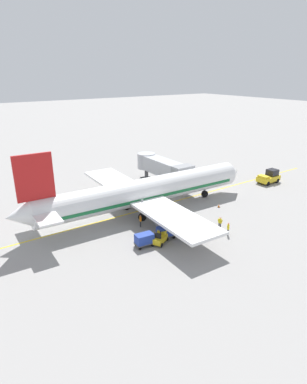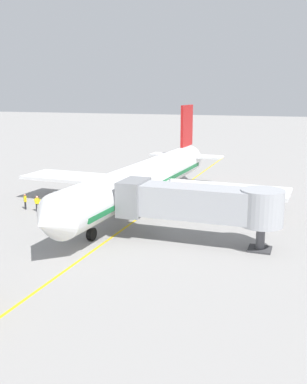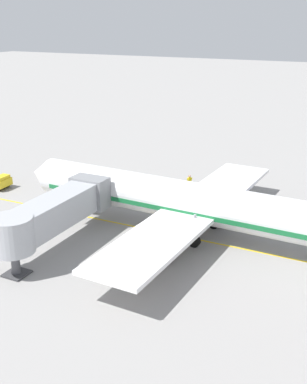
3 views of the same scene
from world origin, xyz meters
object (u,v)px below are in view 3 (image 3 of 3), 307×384
at_px(baggage_cart_front, 210,195).
at_px(ground_crew_wing_walker, 180,185).
at_px(baggage_tug_trailing, 248,203).
at_px(baggage_cart_third_in_train, 266,205).
at_px(baggage_tug_lead, 212,195).
at_px(parked_airliner, 188,202).
at_px(jet_bridge, 54,213).
at_px(ground_crew_marshaller, 231,216).
at_px(baggage_cart_second_in_train, 236,200).
at_px(safety_cone_nose_left, 119,198).
at_px(ground_crew_loader, 189,181).

height_order(baggage_cart_front, ground_crew_wing_walker, ground_crew_wing_walker).
distance_m(baggage_tug_trailing, baggage_cart_third_in_train, 2.10).
bearing_deg(baggage_cart_front, baggage_tug_lead, 4.32).
xyz_separation_m(parked_airliner, jet_bridge, (-8.14, 9.15, 0.27)).
distance_m(parked_airliner, ground_crew_wing_walker, 11.53).
bearing_deg(ground_crew_marshaller, ground_crew_wing_walker, 51.71).
xyz_separation_m(baggage_cart_front, baggage_cart_second_in_train, (-0.25, -3.09, 0.00)).
distance_m(baggage_tug_trailing, ground_crew_marshaller, 4.97).
height_order(ground_crew_wing_walker, safety_cone_nose_left, ground_crew_wing_walker).
bearing_deg(ground_crew_loader, jet_bridge, 167.52).
distance_m(parked_airliner, baggage_tug_trailing, 9.58).
height_order(jet_bridge, ground_crew_wing_walker, jet_bridge).
bearing_deg(baggage_cart_third_in_train, parked_airliner, 146.67).
bearing_deg(baggage_cart_front, ground_crew_loader, 47.62).
bearing_deg(baggage_tug_lead, ground_crew_loader, 55.98).
distance_m(baggage_cart_third_in_train, ground_crew_marshaller, 5.16).
bearing_deg(parked_airliner, baggage_tug_trailing, -21.31).
bearing_deg(ground_crew_wing_walker, baggage_cart_second_in_train, -105.03).
distance_m(jet_bridge, baggage_tug_trailing, 21.10).
bearing_deg(ground_crew_marshaller, jet_bridge, 134.11).
xyz_separation_m(ground_crew_wing_walker, ground_crew_loader, (1.79, -0.39, 0.00)).
bearing_deg(baggage_cart_front, safety_cone_nose_left, 110.54).
height_order(baggage_tug_lead, ground_crew_wing_walker, ground_crew_wing_walker).
xyz_separation_m(baggage_cart_front, baggage_cart_third_in_train, (-0.14, -6.29, 0.00)).
height_order(parked_airliner, baggage_cart_third_in_train, parked_airliner).
xyz_separation_m(baggage_tug_trailing, baggage_cart_third_in_train, (-0.38, -2.06, 0.24)).
height_order(baggage_tug_trailing, baggage_cart_third_in_train, baggage_tug_trailing).
relative_size(jet_bridge, baggage_cart_third_in_train, 4.56).
relative_size(baggage_cart_second_in_train, baggage_cart_third_in_train, 1.00).
bearing_deg(jet_bridge, ground_crew_wing_walker, -12.50).
distance_m(ground_crew_loader, ground_crew_marshaller, 11.30).
relative_size(baggage_tug_trailing, ground_crew_marshaller, 1.64).
bearing_deg(safety_cone_nose_left, baggage_cart_second_in_train, -75.30).
bearing_deg(baggage_cart_second_in_train, safety_cone_nose_left, 104.70).
height_order(parked_airliner, ground_crew_loader, parked_airliner).
height_order(baggage_cart_front, baggage_cart_third_in_train, same).
bearing_deg(safety_cone_nose_left, ground_crew_wing_walker, -44.58).
relative_size(baggage_tug_lead, baggage_cart_third_in_train, 0.94).
height_order(baggage_cart_second_in_train, ground_crew_loader, ground_crew_loader).
bearing_deg(baggage_cart_second_in_train, baggage_tug_trailing, -66.78).
relative_size(baggage_tug_lead, ground_crew_marshaller, 1.64).
bearing_deg(ground_crew_marshaller, ground_crew_loader, 43.34).
xyz_separation_m(baggage_tug_trailing, ground_crew_marshaller, (-4.96, 0.33, 0.24)).
bearing_deg(ground_crew_wing_walker, baggage_tug_lead, -100.30).
height_order(baggage_cart_third_in_train, safety_cone_nose_left, baggage_cart_third_in_train).
xyz_separation_m(baggage_tug_trailing, ground_crew_loader, (3.26, 8.08, 0.24)).
relative_size(parked_airliner, ground_crew_loader, 22.07).
height_order(jet_bridge, baggage_tug_lead, jet_bridge).
bearing_deg(safety_cone_nose_left, jet_bridge, -175.08).
xyz_separation_m(baggage_cart_second_in_train, ground_crew_wing_walker, (1.97, 7.32, 0.00)).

